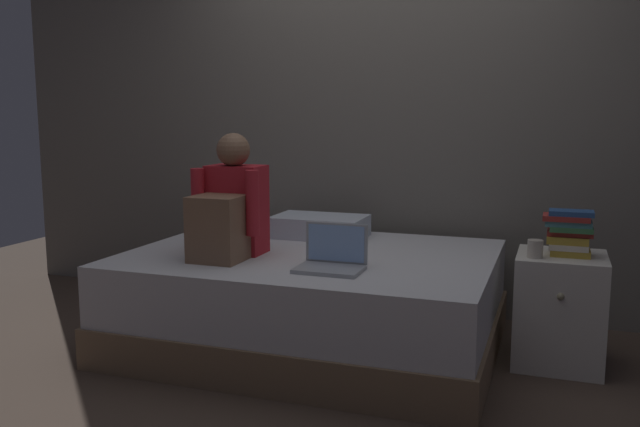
{
  "coord_description": "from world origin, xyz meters",
  "views": [
    {
      "loc": [
        1.06,
        -3.1,
        1.3
      ],
      "look_at": [
        -0.08,
        0.1,
        0.79
      ],
      "focal_mm": 37.68,
      "sensor_mm": 36.0,
      "label": 1
    }
  ],
  "objects_px": {
    "bed": "(312,300)",
    "laptop": "(332,258)",
    "nightstand": "(559,310)",
    "book_stack": "(569,232)",
    "pillow": "(320,226)",
    "mug": "(535,249)",
    "person_sitting": "(229,210)"
  },
  "relations": [
    {
      "from": "bed",
      "to": "person_sitting",
      "type": "bearing_deg",
      "value": -148.25
    },
    {
      "from": "nightstand",
      "to": "book_stack",
      "type": "height_order",
      "value": "book_stack"
    },
    {
      "from": "laptop",
      "to": "bed",
      "type": "bearing_deg",
      "value": 123.64
    },
    {
      "from": "person_sitting",
      "to": "mug",
      "type": "distance_m",
      "value": 1.59
    },
    {
      "from": "laptop",
      "to": "pillow",
      "type": "height_order",
      "value": "laptop"
    },
    {
      "from": "person_sitting",
      "to": "book_stack",
      "type": "xyz_separation_m",
      "value": [
        1.71,
        0.39,
        -0.09
      ]
    },
    {
      "from": "laptop",
      "to": "mug",
      "type": "bearing_deg",
      "value": 23.43
    },
    {
      "from": "person_sitting",
      "to": "mug",
      "type": "bearing_deg",
      "value": 10.43
    },
    {
      "from": "nightstand",
      "to": "pillow",
      "type": "bearing_deg",
      "value": 168.78
    },
    {
      "from": "pillow",
      "to": "book_stack",
      "type": "relative_size",
      "value": 2.3
    },
    {
      "from": "person_sitting",
      "to": "laptop",
      "type": "height_order",
      "value": "person_sitting"
    },
    {
      "from": "nightstand",
      "to": "laptop",
      "type": "relative_size",
      "value": 1.81
    },
    {
      "from": "nightstand",
      "to": "mug",
      "type": "bearing_deg",
      "value": -137.31
    },
    {
      "from": "pillow",
      "to": "mug",
      "type": "xyz_separation_m",
      "value": [
        1.28,
        -0.4,
        0.02
      ]
    },
    {
      "from": "laptop",
      "to": "book_stack",
      "type": "bearing_deg",
      "value": 25.18
    },
    {
      "from": "laptop",
      "to": "book_stack",
      "type": "distance_m",
      "value": 1.21
    },
    {
      "from": "person_sitting",
      "to": "mug",
      "type": "height_order",
      "value": "person_sitting"
    },
    {
      "from": "bed",
      "to": "laptop",
      "type": "bearing_deg",
      "value": -56.36
    },
    {
      "from": "nightstand",
      "to": "bed",
      "type": "bearing_deg",
      "value": -172.57
    },
    {
      "from": "nightstand",
      "to": "person_sitting",
      "type": "xyz_separation_m",
      "value": [
        -1.68,
        -0.41,
        0.5
      ]
    },
    {
      "from": "bed",
      "to": "book_stack",
      "type": "bearing_deg",
      "value": 6.76
    },
    {
      "from": "person_sitting",
      "to": "bed",
      "type": "bearing_deg",
      "value": 31.75
    },
    {
      "from": "pillow",
      "to": "nightstand",
      "type": "bearing_deg",
      "value": -11.22
    },
    {
      "from": "book_stack",
      "to": "bed",
      "type": "bearing_deg",
      "value": -173.24
    },
    {
      "from": "laptop",
      "to": "mug",
      "type": "xyz_separation_m",
      "value": [
        0.93,
        0.4,
        0.03
      ]
    },
    {
      "from": "bed",
      "to": "laptop",
      "type": "distance_m",
      "value": 0.54
    },
    {
      "from": "bed",
      "to": "person_sitting",
      "type": "distance_m",
      "value": 0.69
    },
    {
      "from": "book_stack",
      "to": "pillow",
      "type": "bearing_deg",
      "value": 168.51
    },
    {
      "from": "nightstand",
      "to": "pillow",
      "type": "distance_m",
      "value": 1.48
    },
    {
      "from": "laptop",
      "to": "pillow",
      "type": "bearing_deg",
      "value": 113.54
    },
    {
      "from": "person_sitting",
      "to": "laptop",
      "type": "xyz_separation_m",
      "value": [
        0.62,
        -0.12,
        -0.2
      ]
    },
    {
      "from": "nightstand",
      "to": "mug",
      "type": "relative_size",
      "value": 6.44
    }
  ]
}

